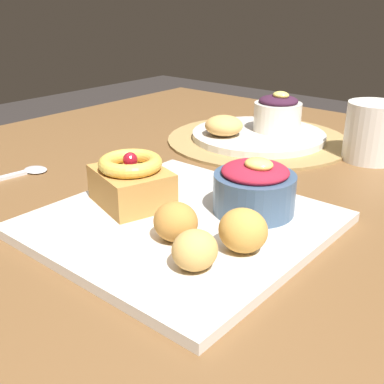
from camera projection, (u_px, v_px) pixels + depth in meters
The scene contains 13 objects.
dining_table at pixel (256, 247), 0.71m from camera, with size 1.22×1.04×0.73m.
woven_placemat at pixel (258, 140), 0.90m from camera, with size 0.34×0.34×0.01m, color #997A47.
front_plate at pixel (181, 223), 0.56m from camera, with size 0.31×0.31×0.01m, color silver.
cake_slice at pixel (131, 181), 0.59m from camera, with size 0.11×0.10×0.07m.
berry_ramekin at pixel (254, 188), 0.57m from camera, with size 0.10×0.10×0.07m.
fritter_front at pixel (195, 250), 0.45m from camera, with size 0.04×0.05×0.04m, color tan.
fritter_middle at pixel (176, 222), 0.51m from camera, with size 0.05×0.05×0.04m, color #BC7F38.
fritter_back at pixel (243, 230), 0.49m from camera, with size 0.05×0.05×0.05m, color gold.
back_plate at pixel (258, 135), 0.90m from camera, with size 0.25×0.25×0.01m, color silver.
back_ramekin at pixel (278, 113), 0.89m from camera, with size 0.09×0.09×0.08m.
back_pastry at pixel (224, 126), 0.87m from camera, with size 0.07×0.07×0.04m, color tan.
spoon at pixel (19, 174), 0.73m from camera, with size 0.04×0.13×0.00m.
coffee_mug at pixel (372, 132), 0.78m from camera, with size 0.09×0.09×0.10m, color silver.
Camera 1 is at (0.33, -0.54, 0.99)m, focal length 44.64 mm.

